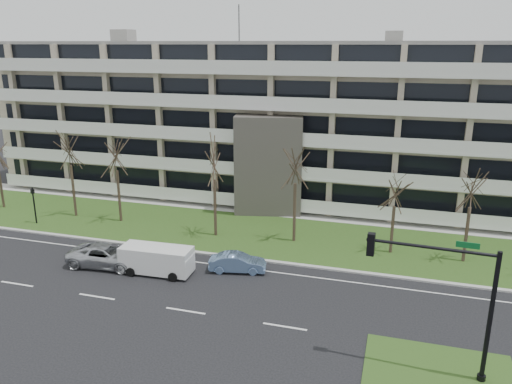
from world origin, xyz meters
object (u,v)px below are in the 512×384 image
(silver_pickup, at_px, (107,256))
(white_van, at_px, (157,258))
(traffic_signal, at_px, (447,289))
(blue_sedan, at_px, (237,263))
(pedestrian_signal, at_px, (34,201))

(silver_pickup, relative_size, white_van, 1.11)
(traffic_signal, bearing_deg, blue_sedan, 152.15)
(white_van, xyz_separation_m, pedestrian_signal, (-14.73, 5.82, 0.94))
(silver_pickup, height_order, traffic_signal, traffic_signal)
(silver_pickup, xyz_separation_m, pedestrian_signal, (-10.75, 5.73, 1.31))
(silver_pickup, bearing_deg, blue_sedan, -83.91)
(silver_pickup, distance_m, pedestrian_signal, 12.25)
(silver_pickup, relative_size, traffic_signal, 0.81)
(white_van, distance_m, pedestrian_signal, 15.87)
(silver_pickup, bearing_deg, traffic_signal, -110.13)
(pedestrian_signal, bearing_deg, traffic_signal, 4.85)
(blue_sedan, height_order, white_van, white_van)
(white_van, height_order, traffic_signal, traffic_signal)
(white_van, bearing_deg, blue_sedan, 17.48)
(blue_sedan, relative_size, pedestrian_signal, 1.19)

